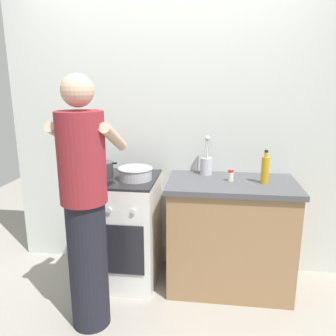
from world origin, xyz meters
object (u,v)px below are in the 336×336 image
(spice_bottle, at_px, (231,176))
(oil_bottle, at_px, (265,169))
(stove_range, at_px, (121,229))
(pot, at_px, (102,170))
(mixing_bowl, at_px, (135,173))
(utensil_crock, at_px, (206,163))
(person, at_px, (85,207))

(spice_bottle, xyz_separation_m, oil_bottle, (0.25, -0.03, 0.07))
(stove_range, bearing_deg, pot, -178.58)
(mixing_bowl, distance_m, utensil_crock, 0.60)
(mixing_bowl, height_order, person, person)
(mixing_bowl, bearing_deg, spice_bottle, 3.95)
(utensil_crock, height_order, spice_bottle, utensil_crock)
(mixing_bowl, distance_m, oil_bottle, 1.00)
(stove_range, relative_size, spice_bottle, 10.25)
(pot, distance_m, spice_bottle, 1.03)
(pot, relative_size, utensil_crock, 0.75)
(stove_range, distance_m, utensil_crock, 0.90)
(mixing_bowl, bearing_deg, stove_range, 166.23)
(pot, height_order, mixing_bowl, pot)
(stove_range, bearing_deg, person, -96.81)
(stove_range, relative_size, pot, 3.68)
(utensil_crock, relative_size, person, 0.19)
(pot, xyz_separation_m, mixing_bowl, (0.28, -0.03, -0.01))
(person, bearing_deg, utensil_crock, 45.71)
(pot, bearing_deg, person, -83.11)
(mixing_bowl, distance_m, person, 0.60)
(mixing_bowl, xyz_separation_m, utensil_crock, (0.55, 0.23, 0.04))
(stove_range, xyz_separation_m, mixing_bowl, (0.14, -0.03, 0.50))
(pot, height_order, spice_bottle, pot)
(utensil_crock, distance_m, oil_bottle, 0.49)
(spice_bottle, height_order, oil_bottle, oil_bottle)
(oil_bottle, bearing_deg, utensil_crock, 155.12)
(utensil_crock, relative_size, oil_bottle, 1.27)
(oil_bottle, bearing_deg, pot, 179.71)
(stove_range, relative_size, utensil_crock, 2.76)
(mixing_bowl, xyz_separation_m, spice_bottle, (0.75, 0.05, -0.01))
(mixing_bowl, bearing_deg, oil_bottle, 1.40)
(mixing_bowl, bearing_deg, pot, 173.71)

